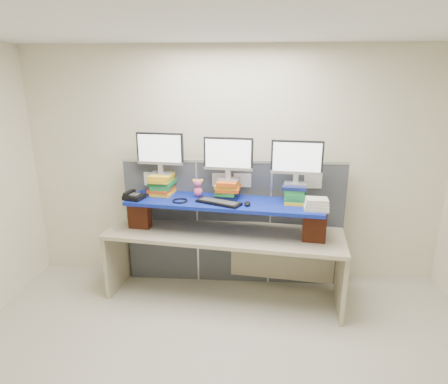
# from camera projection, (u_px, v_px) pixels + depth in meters

# --- Properties ---
(room) EXTENTS (5.00, 4.00, 2.80)m
(room) POSITION_uv_depth(u_px,v_px,m) (223.00, 231.00, 2.60)
(room) COLOR beige
(room) RESTS_ON ground
(cubicle_partition) EXTENTS (2.60, 0.06, 1.53)m
(cubicle_partition) POSITION_uv_depth(u_px,v_px,m) (234.00, 222.00, 4.48)
(cubicle_partition) COLOR #3C4047
(cubicle_partition) RESTS_ON ground
(desk) EXTENTS (2.68, 1.08, 0.79)m
(desk) POSITION_uv_depth(u_px,v_px,m) (224.00, 245.00, 4.18)
(desk) COLOR tan
(desk) RESTS_ON ground
(brick_pier_left) EXTENTS (0.25, 0.16, 0.32)m
(brick_pier_left) POSITION_uv_depth(u_px,v_px,m) (140.00, 214.00, 4.22)
(brick_pier_left) COLOR maroon
(brick_pier_left) RESTS_ON desk
(brick_pier_right) EXTENTS (0.25, 0.16, 0.32)m
(brick_pier_right) POSITION_uv_depth(u_px,v_px,m) (314.00, 226.00, 3.86)
(brick_pier_right) COLOR maroon
(brick_pier_right) RESTS_ON desk
(blue_board) EXTENTS (2.16, 0.79, 0.04)m
(blue_board) POSITION_uv_depth(u_px,v_px,m) (224.00, 203.00, 4.04)
(blue_board) COLOR #0B0F8E
(blue_board) RESTS_ON brick_pier_left
(book_stack_left) EXTENTS (0.30, 0.33, 0.23)m
(book_stack_left) POSITION_uv_depth(u_px,v_px,m) (162.00, 184.00, 4.25)
(book_stack_left) COLOR gold
(book_stack_left) RESTS_ON blue_board
(book_stack_center) EXTENTS (0.29, 0.33, 0.20)m
(book_stack_center) POSITION_uv_depth(u_px,v_px,m) (228.00, 189.00, 4.12)
(book_stack_center) COLOR #111B4D
(book_stack_center) RESTS_ON blue_board
(book_stack_right) EXTENTS (0.29, 0.33, 0.19)m
(book_stack_right) POSITION_uv_depth(u_px,v_px,m) (295.00, 193.00, 3.97)
(book_stack_right) COLOR gold
(book_stack_right) RESTS_ON blue_board
(monitor_left) EXTENTS (0.53, 0.18, 0.47)m
(monitor_left) POSITION_uv_depth(u_px,v_px,m) (160.00, 151.00, 4.14)
(monitor_left) COLOR #A7A6AB
(monitor_left) RESTS_ON book_stack_left
(monitor_center) EXTENTS (0.53, 0.18, 0.47)m
(monitor_center) POSITION_uv_depth(u_px,v_px,m) (228.00, 156.00, 4.01)
(monitor_center) COLOR #A7A6AB
(monitor_center) RESTS_ON book_stack_center
(monitor_right) EXTENTS (0.53, 0.18, 0.47)m
(monitor_right) POSITION_uv_depth(u_px,v_px,m) (297.00, 160.00, 3.87)
(monitor_right) COLOR #A7A6AB
(monitor_right) RESTS_ON book_stack_right
(keyboard) EXTENTS (0.51, 0.35, 0.03)m
(keyboard) POSITION_uv_depth(u_px,v_px,m) (219.00, 202.00, 3.94)
(keyboard) COLOR black
(keyboard) RESTS_ON blue_board
(mouse) EXTENTS (0.08, 0.13, 0.04)m
(mouse) POSITION_uv_depth(u_px,v_px,m) (247.00, 204.00, 3.89)
(mouse) COLOR black
(mouse) RESTS_ON blue_board
(desk_phone) EXTENTS (0.24, 0.23, 0.09)m
(desk_phone) POSITION_uv_depth(u_px,v_px,m) (134.00, 196.00, 4.09)
(desk_phone) COLOR black
(desk_phone) RESTS_ON blue_board
(headset) EXTENTS (0.19, 0.19, 0.02)m
(headset) POSITION_uv_depth(u_px,v_px,m) (180.00, 201.00, 4.01)
(headset) COLOR black
(headset) RESTS_ON blue_board
(plush_toy) EXTENTS (0.12, 0.09, 0.21)m
(plush_toy) POSITION_uv_depth(u_px,v_px,m) (198.00, 188.00, 4.15)
(plush_toy) COLOR #DD5485
(plush_toy) RESTS_ON blue_board
(binder_stack) EXTENTS (0.27, 0.22, 0.12)m
(binder_stack) POSITION_uv_depth(u_px,v_px,m) (317.00, 204.00, 3.75)
(binder_stack) COLOR beige
(binder_stack) RESTS_ON blue_board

